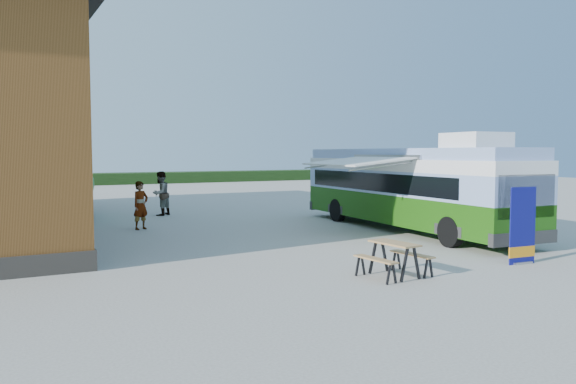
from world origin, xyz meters
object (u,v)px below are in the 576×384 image
bus (407,185)px  slurry_tanker (68,188)px  picnic_table (394,251)px  banner (522,233)px  person_a (141,205)px  person_b (161,194)px

bus → slurry_tanker: size_ratio=1.84×
bus → picnic_table: size_ratio=7.63×
bus → banner: bus is taller
banner → person_a: (-6.96, 11.03, 0.09)m
bus → person_a: 9.79m
person_a → slurry_tanker: (-1.93, 4.77, 0.44)m
banner → picnic_table: size_ratio=1.32×
picnic_table → slurry_tanker: bearing=103.5°
person_a → slurry_tanker: size_ratio=0.29×
banner → person_b: (-5.06, 15.25, 0.19)m
bus → banner: 6.53m
picnic_table → person_a: bearing=101.8°
person_a → banner: bearing=-83.7°
bus → person_b: bus is taller
bus → person_a: bearing=155.3°
picnic_table → person_a: size_ratio=0.83×
banner → person_b: size_ratio=0.99×
picnic_table → banner: bearing=-10.6°
picnic_table → slurry_tanker: size_ratio=0.24×
person_b → slurry_tanker: slurry_tanker is taller
picnic_table → person_b: 14.92m
bus → person_b: bearing=130.8°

